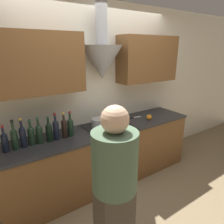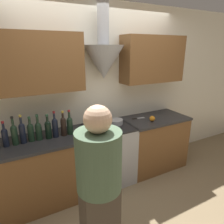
{
  "view_description": "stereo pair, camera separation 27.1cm",
  "coord_description": "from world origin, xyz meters",
  "px_view_note": "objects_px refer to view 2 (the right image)",
  "views": [
    {
      "loc": [
        -1.44,
        -1.91,
        1.97
      ],
      "look_at": [
        0.0,
        0.24,
        1.14
      ],
      "focal_mm": 32.0,
      "sensor_mm": 36.0,
      "label": 1
    },
    {
      "loc": [
        -1.21,
        -2.05,
        1.97
      ],
      "look_at": [
        0.0,
        0.24,
        1.14
      ],
      "focal_mm": 32.0,
      "sensor_mm": 36.0,
      "label": 2
    }
  ],
  "objects_px": {
    "wine_bottle_6": "(48,129)",
    "wine_bottle_9": "(70,125)",
    "mixing_bowl": "(116,122)",
    "wine_bottle_1": "(5,136)",
    "wine_bottle_2": "(14,134)",
    "wine_bottle_4": "(31,131)",
    "stock_pot": "(99,123)",
    "stove_range": "(109,154)",
    "wine_bottle_8": "(63,125)",
    "wine_bottle_3": "(22,132)",
    "wine_bottle_7": "(55,126)",
    "wine_bottle_5": "(38,130)",
    "person_foreground_left": "(99,188)",
    "orange_fruit": "(152,119)"
  },
  "relations": [
    {
      "from": "wine_bottle_8",
      "to": "orange_fruit",
      "type": "relative_size",
      "value": 3.88
    },
    {
      "from": "wine_bottle_1",
      "to": "wine_bottle_6",
      "type": "xyz_separation_m",
      "value": [
        0.48,
        -0.01,
        0.01
      ]
    },
    {
      "from": "wine_bottle_3",
      "to": "wine_bottle_1",
      "type": "bearing_deg",
      "value": -179.17
    },
    {
      "from": "wine_bottle_2",
      "to": "wine_bottle_9",
      "type": "relative_size",
      "value": 1.05
    },
    {
      "from": "wine_bottle_5",
      "to": "orange_fruit",
      "type": "distance_m",
      "value": 1.66
    },
    {
      "from": "wine_bottle_4",
      "to": "wine_bottle_3",
      "type": "bearing_deg",
      "value": -174.74
    },
    {
      "from": "wine_bottle_7",
      "to": "stove_range",
      "type": "bearing_deg",
      "value": -0.52
    },
    {
      "from": "wine_bottle_8",
      "to": "orange_fruit",
      "type": "distance_m",
      "value": 1.36
    },
    {
      "from": "wine_bottle_3",
      "to": "stock_pot",
      "type": "relative_size",
      "value": 1.66
    },
    {
      "from": "wine_bottle_5",
      "to": "wine_bottle_2",
      "type": "bearing_deg",
      "value": -178.22
    },
    {
      "from": "wine_bottle_4",
      "to": "stock_pot",
      "type": "bearing_deg",
      "value": -1.43
    },
    {
      "from": "wine_bottle_8",
      "to": "wine_bottle_6",
      "type": "bearing_deg",
      "value": 179.26
    },
    {
      "from": "wine_bottle_1",
      "to": "wine_bottle_2",
      "type": "distance_m",
      "value": 0.1
    },
    {
      "from": "wine_bottle_2",
      "to": "wine_bottle_6",
      "type": "xyz_separation_m",
      "value": [
        0.38,
        -0.01,
        -0.01
      ]
    },
    {
      "from": "wine_bottle_2",
      "to": "wine_bottle_6",
      "type": "distance_m",
      "value": 0.38
    },
    {
      "from": "stove_range",
      "to": "wine_bottle_1",
      "type": "relative_size",
      "value": 2.9
    },
    {
      "from": "wine_bottle_4",
      "to": "orange_fruit",
      "type": "bearing_deg",
      "value": -4.44
    },
    {
      "from": "wine_bottle_1",
      "to": "wine_bottle_5",
      "type": "distance_m",
      "value": 0.37
    },
    {
      "from": "stock_pot",
      "to": "wine_bottle_1",
      "type": "bearing_deg",
      "value": 179.45
    },
    {
      "from": "wine_bottle_1",
      "to": "wine_bottle_3",
      "type": "distance_m",
      "value": 0.19
    },
    {
      "from": "stove_range",
      "to": "stock_pot",
      "type": "xyz_separation_m",
      "value": [
        -0.15,
        -0.0,
        0.52
      ]
    },
    {
      "from": "wine_bottle_6",
      "to": "wine_bottle_9",
      "type": "xyz_separation_m",
      "value": [
        0.27,
        0.0,
        0.0
      ]
    },
    {
      "from": "stove_range",
      "to": "wine_bottle_8",
      "type": "relative_size",
      "value": 2.68
    },
    {
      "from": "person_foreground_left",
      "to": "wine_bottle_2",
      "type": "bearing_deg",
      "value": 116.55
    },
    {
      "from": "wine_bottle_9",
      "to": "wine_bottle_8",
      "type": "bearing_deg",
      "value": -176.73
    },
    {
      "from": "wine_bottle_3",
      "to": "stock_pot",
      "type": "height_order",
      "value": "wine_bottle_3"
    },
    {
      "from": "wine_bottle_9",
      "to": "orange_fruit",
      "type": "relative_size",
      "value": 3.88
    },
    {
      "from": "stove_range",
      "to": "wine_bottle_5",
      "type": "xyz_separation_m",
      "value": [
        -0.95,
        0.02,
        0.57
      ]
    },
    {
      "from": "wine_bottle_2",
      "to": "wine_bottle_6",
      "type": "bearing_deg",
      "value": -1.08
    },
    {
      "from": "stove_range",
      "to": "wine_bottle_8",
      "type": "bearing_deg",
      "value": 179.95
    },
    {
      "from": "wine_bottle_7",
      "to": "wine_bottle_8",
      "type": "xyz_separation_m",
      "value": [
        0.1,
        -0.01,
        -0.0
      ]
    },
    {
      "from": "wine_bottle_5",
      "to": "mixing_bowl",
      "type": "bearing_deg",
      "value": 1.73
    },
    {
      "from": "wine_bottle_6",
      "to": "wine_bottle_7",
      "type": "relative_size",
      "value": 0.93
    },
    {
      "from": "person_foreground_left",
      "to": "mixing_bowl",
      "type": "bearing_deg",
      "value": 55.57
    },
    {
      "from": "wine_bottle_1",
      "to": "wine_bottle_5",
      "type": "xyz_separation_m",
      "value": [
        0.37,
        0.01,
        0.0
      ]
    },
    {
      "from": "wine_bottle_1",
      "to": "wine_bottle_3",
      "type": "bearing_deg",
      "value": 0.83
    },
    {
      "from": "wine_bottle_7",
      "to": "wine_bottle_8",
      "type": "height_order",
      "value": "wine_bottle_7"
    },
    {
      "from": "wine_bottle_2",
      "to": "mixing_bowl",
      "type": "relative_size",
      "value": 1.67
    },
    {
      "from": "wine_bottle_1",
      "to": "wine_bottle_4",
      "type": "bearing_deg",
      "value": 2.3
    },
    {
      "from": "wine_bottle_9",
      "to": "orange_fruit",
      "type": "xyz_separation_m",
      "value": [
        1.26,
        -0.12,
        -0.09
      ]
    },
    {
      "from": "wine_bottle_2",
      "to": "wine_bottle_9",
      "type": "height_order",
      "value": "wine_bottle_2"
    },
    {
      "from": "wine_bottle_9",
      "to": "mixing_bowl",
      "type": "relative_size",
      "value": 1.59
    },
    {
      "from": "wine_bottle_7",
      "to": "mixing_bowl",
      "type": "height_order",
      "value": "wine_bottle_7"
    },
    {
      "from": "wine_bottle_2",
      "to": "wine_bottle_6",
      "type": "relative_size",
      "value": 1.1
    },
    {
      "from": "wine_bottle_2",
      "to": "wine_bottle_5",
      "type": "xyz_separation_m",
      "value": [
        0.27,
        0.01,
        -0.01
      ]
    },
    {
      "from": "wine_bottle_2",
      "to": "wine_bottle_6",
      "type": "height_order",
      "value": "wine_bottle_2"
    },
    {
      "from": "wine_bottle_1",
      "to": "wine_bottle_6",
      "type": "bearing_deg",
      "value": -0.95
    },
    {
      "from": "stove_range",
      "to": "person_foreground_left",
      "type": "distance_m",
      "value": 1.36
    },
    {
      "from": "wine_bottle_1",
      "to": "wine_bottle_8",
      "type": "height_order",
      "value": "wine_bottle_8"
    },
    {
      "from": "person_foreground_left",
      "to": "stock_pot",
      "type": "bearing_deg",
      "value": 65.61
    }
  ]
}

